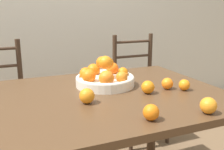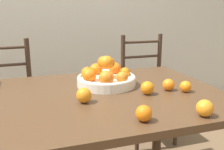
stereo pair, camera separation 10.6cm
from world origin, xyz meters
name	(u,v)px [view 1 (the left image)]	position (x,y,z in m)	size (l,w,h in m)	color
wall_back	(40,0)	(0.00, 1.56, 1.30)	(8.00, 0.06, 2.60)	beige
dining_table	(90,114)	(0.00, 0.00, 0.67)	(1.46, 0.99, 0.77)	#4C331E
fruit_bowl	(105,77)	(0.14, 0.14, 0.82)	(0.34, 0.34, 0.18)	silver
orange_loose_0	(87,96)	(-0.05, -0.10, 0.81)	(0.07, 0.07, 0.07)	orange
orange_loose_1	(167,84)	(0.44, -0.06, 0.80)	(0.06, 0.06, 0.06)	orange
orange_loose_2	(148,87)	(0.30, -0.09, 0.81)	(0.07, 0.07, 0.07)	orange
orange_loose_3	(208,106)	(0.40, -0.43, 0.81)	(0.07, 0.07, 0.07)	orange
orange_loose_4	(184,85)	(0.51, -0.12, 0.80)	(0.06, 0.06, 0.06)	orange
orange_loose_5	(151,112)	(0.13, -0.39, 0.81)	(0.07, 0.07, 0.07)	orange
chair_right	(139,89)	(0.75, 0.82, 0.48)	(0.42, 0.40, 0.98)	#382619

